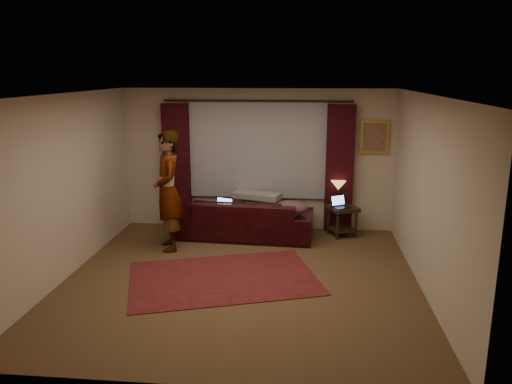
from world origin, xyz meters
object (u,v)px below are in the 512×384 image
end_table (342,221)px  tiffany_lamp (338,193)px  sofa (245,211)px  person (168,191)px  laptop_table (342,202)px  laptop_sofa (221,206)px

end_table → tiffany_lamp: 0.52m
sofa → person: bearing=35.2°
sofa → laptop_table: 1.71m
sofa → laptop_sofa: bearing=23.9°
sofa → tiffany_lamp: tiffany_lamp is taller
laptop_sofa → laptop_table: size_ratio=1.14×
end_table → laptop_table: size_ratio=1.70×
sofa → laptop_table: bearing=-172.6°
end_table → person: bearing=-161.7°
laptop_sofa → person: 1.04m
sofa → laptop_table: (1.70, 0.13, 0.17)m
laptop_sofa → person: (-0.77, -0.58, 0.39)m
end_table → person: 3.15m
sofa → laptop_table: size_ratio=7.45×
laptop_sofa → tiffany_lamp: bearing=34.7°
tiffany_lamp → laptop_table: 0.27m
person → laptop_table: bearing=84.1°
tiffany_lamp → laptop_sofa: bearing=-165.7°
person → tiffany_lamp: bearing=88.7°
tiffany_lamp → person: (-2.82, -1.11, 0.22)m
laptop_sofa → end_table: bearing=30.4°
end_table → tiffany_lamp: size_ratio=1.26×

